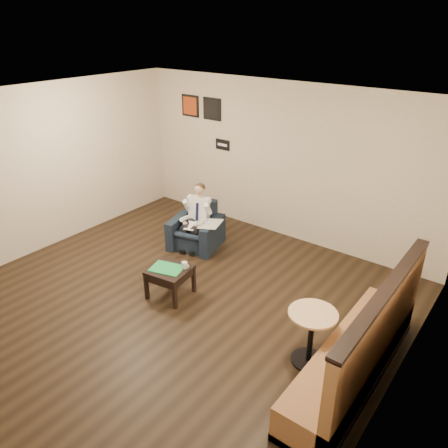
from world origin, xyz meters
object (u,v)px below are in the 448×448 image
Objects in this scene: armchair at (196,226)px; coffee_mug at (185,265)px; cafe_table at (311,337)px; seated_man at (193,221)px; banquette at (356,332)px; green_folder at (167,268)px; side_table at (170,282)px; smartphone at (179,264)px.

coffee_mug is (0.87, -1.25, 0.11)m from armchair.
armchair is 1.14× the size of cafe_table.
banquette is at bearing -34.72° from seated_man.
armchair is 1.78× the size of green_folder.
side_table is 1.22× the size of green_folder.
seated_man is 1.48m from green_folder.
seated_man is at bearing 117.62° from side_table.
armchair is 0.75× the size of seated_man.
coffee_mug is at bearing 41.82° from side_table.
side_table is 5.79× the size of coffee_mug.
banquette reaches higher than coffee_mug.
cafe_table reaches higher than smartphone.
coffee_mug is at bearing -70.00° from armchair.
side_table is 2.27m from cafe_table.
side_table is at bearing -77.97° from armchair.
banquette is at bearing -36.02° from armchair.
side_table is 0.29m from smartphone.
armchair is 1.53m from coffee_mug.
armchair is at bearing 124.75° from coffee_mug.
green_folder is at bearing -78.51° from seated_man.
seated_man is at bearing 123.86° from smartphone.
armchair is 1.57m from side_table.
side_table is at bearing 179.89° from cafe_table.
banquette is at bearing -0.63° from smartphone.
armchair is 1.57m from green_folder.
cafe_table is at bearing -4.08° from coffee_mug.
coffee_mug is 0.04× the size of banquette.
banquette is 3.59× the size of cafe_table.
green_folder is 0.26m from coffee_mug.
green_folder is 0.18× the size of banquette.
seated_man is (0.03, -0.10, 0.14)m from armchair.
green_folder is 2.29m from cafe_table.
seated_man is at bearing 160.04° from banquette.
seated_man is 2.36× the size of green_folder.
coffee_mug is 2.11m from cafe_table.
cafe_table reaches higher than coffee_mug.
smartphone is 2.25m from cafe_table.
green_folder is at bearing -79.25° from armchair.
coffee_mug is (0.19, 0.17, 0.04)m from green_folder.
smartphone is (0.71, -1.13, -0.08)m from seated_man.
seated_man reaches higher than smartphone.
seated_man is 1.43m from coffee_mug.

